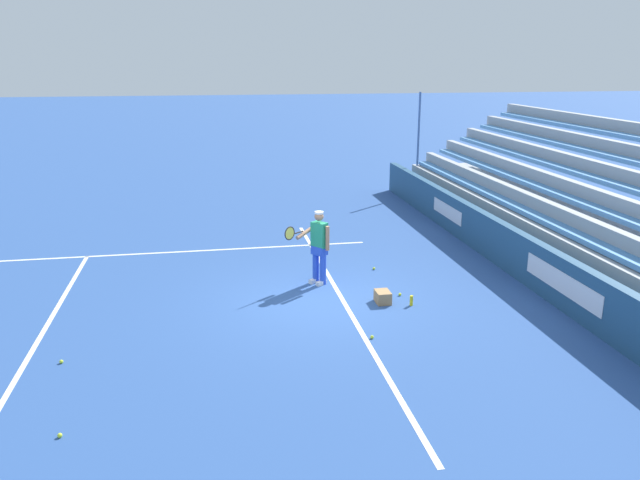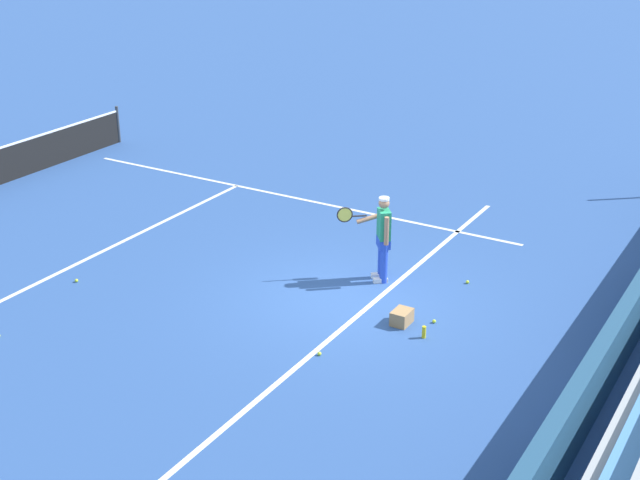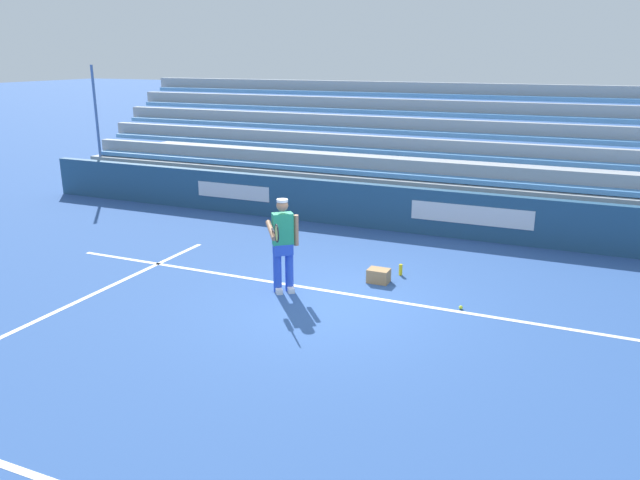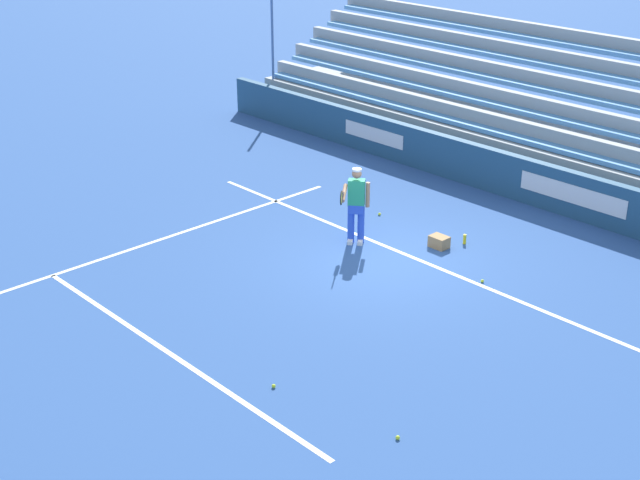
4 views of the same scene
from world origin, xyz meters
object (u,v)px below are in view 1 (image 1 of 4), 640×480
(ball_box_cardboard, at_px, (383,297))
(tennis_ball_stray_back, at_px, (61,362))
(tennis_ball_far_left, at_px, (60,435))
(tennis_player, at_px, (318,246))
(tennis_ball_on_baseline, at_px, (374,268))
(tennis_ball_far_right, at_px, (400,294))
(water_bottle, at_px, (411,301))
(tennis_ball_toward_net, at_px, (372,337))

(ball_box_cardboard, xyz_separation_m, tennis_ball_stray_back, (-1.70, 6.19, -0.10))
(ball_box_cardboard, distance_m, tennis_ball_stray_back, 6.42)
(ball_box_cardboard, distance_m, tennis_ball_far_left, 7.00)
(tennis_player, height_order, tennis_ball_on_baseline, tennis_player)
(ball_box_cardboard, distance_m, tennis_ball_far_right, 0.59)
(tennis_ball_far_left, height_order, water_bottle, water_bottle)
(tennis_ball_stray_back, distance_m, water_bottle, 6.90)
(water_bottle, bearing_deg, tennis_ball_far_right, 6.52)
(ball_box_cardboard, xyz_separation_m, tennis_ball_far_left, (-3.99, 5.75, -0.10))
(tennis_ball_on_baseline, height_order, water_bottle, water_bottle)
(ball_box_cardboard, distance_m, water_bottle, 0.61)
(tennis_ball_toward_net, bearing_deg, ball_box_cardboard, -22.00)
(tennis_ball_far_right, bearing_deg, tennis_ball_far_left, 124.68)
(tennis_ball_toward_net, relative_size, tennis_ball_far_right, 1.00)
(tennis_player, bearing_deg, tennis_ball_far_right, -124.39)
(tennis_player, bearing_deg, tennis_ball_far_left, 139.71)
(tennis_player, xyz_separation_m, tennis_ball_far_left, (-5.43, 4.60, -0.86))
(tennis_ball_far_right, bearing_deg, tennis_ball_toward_net, 149.84)
(tennis_ball_toward_net, distance_m, tennis_ball_far_right, 2.33)
(tennis_ball_far_left, bearing_deg, ball_box_cardboard, -55.20)
(tennis_ball_far_right, relative_size, tennis_ball_on_baseline, 1.00)
(water_bottle, bearing_deg, tennis_ball_on_baseline, 4.02)
(tennis_ball_toward_net, xyz_separation_m, tennis_ball_on_baseline, (3.83, -1.07, 0.00))
(tennis_player, xyz_separation_m, water_bottle, (-1.70, -1.70, -0.78))
(ball_box_cardboard, height_order, tennis_ball_toward_net, ball_box_cardboard)
(tennis_ball_stray_back, height_order, water_bottle, water_bottle)
(tennis_ball_toward_net, distance_m, tennis_ball_on_baseline, 3.98)
(tennis_ball_far_left, bearing_deg, tennis_ball_on_baseline, -45.01)
(tennis_ball_stray_back, xyz_separation_m, tennis_ball_far_right, (2.02, -6.68, 0.00))
(water_bottle, bearing_deg, tennis_ball_stray_back, 101.98)
(ball_box_cardboard, relative_size, tennis_ball_stray_back, 6.06)
(tennis_ball_far_left, xyz_separation_m, tennis_ball_toward_net, (2.30, -5.06, 0.00))
(water_bottle, bearing_deg, tennis_ball_toward_net, 139.12)
(tennis_ball_toward_net, bearing_deg, tennis_ball_far_right, -30.16)
(ball_box_cardboard, height_order, tennis_ball_far_right, ball_box_cardboard)
(tennis_player, relative_size, tennis_ball_on_baseline, 25.98)
(tennis_player, bearing_deg, water_bottle, -135.06)
(tennis_ball_toward_net, height_order, tennis_ball_far_right, same)
(tennis_ball_far_left, relative_size, water_bottle, 0.30)
(tennis_ball_on_baseline, bearing_deg, tennis_ball_stray_back, 120.23)
(tennis_ball_toward_net, xyz_separation_m, tennis_ball_far_right, (2.01, -1.17, 0.00))
(tennis_ball_far_right, xyz_separation_m, tennis_ball_on_baseline, (1.82, 0.10, 0.00))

